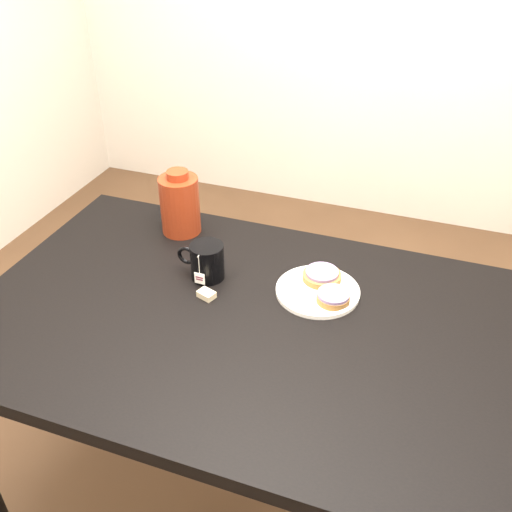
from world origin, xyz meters
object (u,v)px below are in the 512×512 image
at_px(bagel_back, 322,275).
at_px(mug, 206,261).
at_px(plate, 318,290).
at_px(bagel_front, 333,297).
at_px(teabag_pouch, 206,294).
at_px(table, 242,340).
at_px(bagel_package, 180,204).

height_order(bagel_back, mug, mug).
bearing_deg(plate, bagel_front, -35.77).
xyz_separation_m(mug, teabag_pouch, (0.04, -0.09, -0.04)).
xyz_separation_m(bagel_front, mug, (-0.36, 0.00, 0.03)).
xyz_separation_m(bagel_front, teabag_pouch, (-0.32, -0.08, -0.02)).
bearing_deg(plate, bagel_back, 92.29).
height_order(table, bagel_back, bagel_back).
relative_size(table, bagel_package, 6.78).
bearing_deg(teabag_pouch, bagel_back, 31.43).
bearing_deg(bagel_front, bagel_package, 159.13).
distance_m(table, teabag_pouch, 0.15).
bearing_deg(bagel_back, bagel_package, 166.13).
height_order(table, bagel_package, bagel_package).
relative_size(bagel_front, teabag_pouch, 2.74).
bearing_deg(bagel_front, plate, 144.23).
distance_m(table, bagel_back, 0.28).
bearing_deg(mug, bagel_package, 132.07).
relative_size(plate, bagel_package, 1.09).
bearing_deg(table, bagel_back, 52.55).
bearing_deg(bagel_front, table, -149.87).
xyz_separation_m(plate, mug, (-0.31, -0.03, 0.04)).
relative_size(bagel_back, bagel_package, 0.69).
bearing_deg(teabag_pouch, plate, 23.22).
height_order(table, plate, plate).
relative_size(plate, teabag_pouch, 5.02).
height_order(plate, bagel_package, bagel_package).
distance_m(plate, bagel_back, 0.05).
height_order(bagel_front, bagel_package, bagel_package).
distance_m(bagel_back, mug, 0.32).
xyz_separation_m(table, bagel_back, (0.16, 0.21, 0.11)).
bearing_deg(table, bagel_package, 134.94).
height_order(plate, bagel_front, bagel_front).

